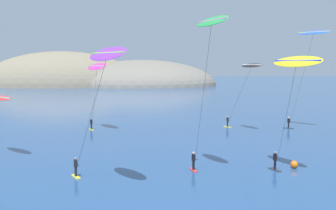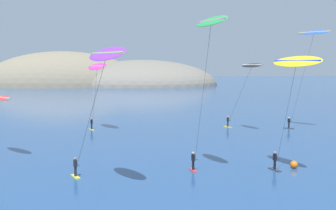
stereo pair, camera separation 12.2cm
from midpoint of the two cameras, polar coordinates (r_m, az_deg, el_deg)
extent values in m
ellipsoid|color=slate|center=(188.18, -3.57, 2.66)|extent=(66.60, 51.53, 22.80)
ellipsoid|color=#7A705B|center=(188.03, -14.17, 2.50)|extent=(69.59, 39.10, 30.07)
cube|color=red|center=(38.45, 3.37, -8.78)|extent=(0.50, 1.52, 0.08)
cylinder|color=black|center=(38.34, 3.38, -8.15)|extent=(0.22, 0.22, 0.80)
cube|color=black|center=(38.18, 3.38, -7.13)|extent=(0.30, 0.39, 0.60)
sphere|color=tan|center=(38.09, 3.39, -6.51)|extent=(0.22, 0.22, 0.22)
cylinder|color=black|center=(37.91, 3.64, -7.41)|extent=(0.53, 0.22, 0.04)
ellipsoid|color=green|center=(34.93, 5.83, 11.22)|extent=(2.69, 4.80, 1.03)
cylinder|color=#D660B7|center=(34.94, 5.83, 11.31)|extent=(1.63, 4.23, 0.16)
cylinder|color=#333338|center=(35.94, 4.68, 1.45)|extent=(0.87, 2.41, 11.87)
cube|color=#2D2D33|center=(39.76, 14.19, -8.46)|extent=(0.75, 1.55, 0.08)
cylinder|color=black|center=(39.66, 14.20, -7.85)|extent=(0.22, 0.22, 0.80)
cube|color=black|center=(39.50, 14.23, -6.86)|extent=(0.30, 0.39, 0.60)
sphere|color=#9E7051|center=(39.41, 14.24, -6.26)|extent=(0.22, 0.22, 0.22)
cylinder|color=black|center=(39.27, 14.56, -7.12)|extent=(0.53, 0.23, 0.04)
ellipsoid|color=yellow|center=(36.83, 16.96, 5.66)|extent=(3.19, 5.73, 1.08)
cylinder|color=#1432E0|center=(36.83, 16.97, 5.74)|extent=(1.98, 5.06, 0.16)
cylinder|color=#333338|center=(37.81, 15.72, -1.01)|extent=(0.73, 1.94, 8.63)
cube|color=yellow|center=(62.48, -10.39, -3.28)|extent=(0.90, 1.55, 0.08)
cylinder|color=black|center=(62.42, -10.39, -2.88)|extent=(0.22, 0.22, 0.80)
cube|color=black|center=(62.32, -10.41, -2.25)|extent=(0.34, 0.39, 0.60)
sphere|color=#9E7051|center=(62.27, -10.41, -1.86)|extent=(0.22, 0.22, 0.22)
cylinder|color=black|center=(62.02, -10.27, -2.39)|extent=(0.50, 0.30, 0.04)
ellipsoid|color=#D62D9E|center=(59.76, -9.66, 5.16)|extent=(3.86, 5.38, 1.13)
cylinder|color=#28D160|center=(59.76, -9.66, 5.21)|extent=(2.57, 4.50, 0.16)
cylinder|color=#333338|center=(60.76, -9.97, 1.27)|extent=(0.92, 1.66, 8.06)
cube|color=yellow|center=(64.63, 8.01, -2.95)|extent=(1.12, 1.49, 0.08)
cylinder|color=black|center=(64.57, 8.01, -2.57)|extent=(0.22, 0.22, 0.80)
cube|color=black|center=(64.47, 8.02, -1.95)|extent=(0.30, 0.39, 0.60)
sphere|color=tan|center=(64.42, 8.03, -1.58)|extent=(0.22, 0.22, 0.22)
cylinder|color=black|center=(64.20, 8.19, -2.09)|extent=(0.53, 0.22, 0.04)
ellipsoid|color=black|center=(59.20, 11.23, 5.29)|extent=(2.67, 4.60, 0.69)
cylinder|color=white|center=(59.20, 11.23, 5.33)|extent=(1.54, 4.02, 0.16)
cylinder|color=#333338|center=(61.56, 9.65, 1.40)|extent=(1.82, 5.14, 8.23)
cube|color=yellow|center=(37.08, -12.47, -9.45)|extent=(0.94, 1.54, 0.08)
cylinder|color=black|center=(36.97, -12.48, -8.79)|extent=(0.22, 0.22, 0.80)
cube|color=black|center=(36.80, -12.50, -7.74)|extent=(0.34, 0.39, 0.60)
sphere|color=#9E7051|center=(36.71, -12.52, -7.10)|extent=(0.22, 0.22, 0.22)
cylinder|color=black|center=(36.52, -12.27, -8.03)|extent=(0.50, 0.31, 0.04)
ellipsoid|color=purple|center=(30.53, -8.34, 6.88)|extent=(3.71, 4.98, 1.19)
cylinder|color=#7ACC42|center=(30.53, -8.34, 6.97)|extent=(2.50, 4.13, 0.16)
cylinder|color=#333338|center=(33.23, -10.48, -1.33)|extent=(2.82, 4.82, 9.15)
cube|color=#2D2D33|center=(65.29, 15.95, -3.03)|extent=(1.45, 1.21, 0.08)
cylinder|color=black|center=(65.23, 15.96, -2.65)|extent=(0.22, 0.22, 0.80)
cube|color=black|center=(65.13, 15.98, -2.04)|extent=(0.36, 0.39, 0.60)
sphere|color=beige|center=(65.08, 15.99, -1.67)|extent=(0.22, 0.22, 0.22)
cylinder|color=black|center=(64.97, 16.24, -2.17)|extent=(0.46, 0.36, 0.04)
ellipsoid|color=blue|center=(63.01, 19.10, 9.27)|extent=(3.99, 4.74, 0.72)
cylinder|color=gold|center=(63.01, 19.10, 9.32)|extent=(3.01, 3.92, 0.16)
cylinder|color=#333338|center=(63.65, 17.64, 3.42)|extent=(1.96, 2.58, 12.80)
sphere|color=orange|center=(40.80, 16.64, -7.72)|extent=(0.70, 0.70, 0.70)
camera|label=1|loc=(0.06, -90.07, -0.01)|focal=45.00mm
camera|label=2|loc=(0.06, 89.93, 0.01)|focal=45.00mm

